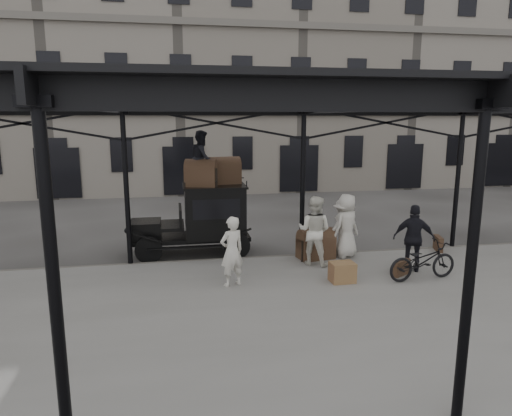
# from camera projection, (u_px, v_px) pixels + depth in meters

# --- Properties ---
(ground) EXTENTS (120.00, 120.00, 0.00)m
(ground) POSITION_uv_depth(u_px,v_px,m) (322.00, 282.00, 11.86)
(ground) COLOR #383533
(ground) RESTS_ON ground
(platform) EXTENTS (28.00, 8.00, 0.15)m
(platform) POSITION_uv_depth(u_px,v_px,m) (351.00, 311.00, 9.91)
(platform) COLOR slate
(platform) RESTS_ON ground
(canopy) EXTENTS (22.50, 9.00, 4.74)m
(canopy) POSITION_uv_depth(u_px,v_px,m) (355.00, 98.00, 9.30)
(canopy) COLOR black
(canopy) RESTS_ON ground
(building_frontage) EXTENTS (64.00, 8.00, 14.00)m
(building_frontage) POSITION_uv_depth(u_px,v_px,m) (233.00, 71.00, 27.88)
(building_frontage) COLOR slate
(building_frontage) RESTS_ON ground
(taxi) EXTENTS (3.65, 1.55, 2.18)m
(taxi) POSITION_uv_depth(u_px,v_px,m) (204.00, 216.00, 14.11)
(taxi) COLOR black
(taxi) RESTS_ON ground
(porter_left) EXTENTS (0.74, 0.63, 1.73)m
(porter_left) POSITION_uv_depth(u_px,v_px,m) (232.00, 251.00, 11.04)
(porter_left) COLOR silver
(porter_left) RESTS_ON platform
(porter_midleft) EXTENTS (1.19, 1.14, 1.94)m
(porter_midleft) POSITION_uv_depth(u_px,v_px,m) (314.00, 231.00, 12.64)
(porter_midleft) COLOR silver
(porter_midleft) RESTS_ON platform
(porter_centre) EXTENTS (1.10, 1.00, 1.88)m
(porter_centre) POSITION_uv_depth(u_px,v_px,m) (346.00, 226.00, 13.32)
(porter_centre) COLOR beige
(porter_centre) RESTS_ON platform
(porter_official) EXTENTS (1.14, 0.88, 1.80)m
(porter_official) POSITION_uv_depth(u_px,v_px,m) (414.00, 238.00, 12.10)
(porter_official) COLOR black
(porter_official) RESTS_ON platform
(porter_right) EXTENTS (1.24, 0.90, 1.72)m
(porter_right) POSITION_uv_depth(u_px,v_px,m) (343.00, 228.00, 13.45)
(porter_right) COLOR #BDB6AC
(porter_right) RESTS_ON platform
(bicycle) EXTENTS (1.95, 0.87, 0.99)m
(bicycle) POSITION_uv_depth(u_px,v_px,m) (423.00, 261.00, 11.51)
(bicycle) COLOR black
(bicycle) RESTS_ON platform
(porter_roof) EXTENTS (0.73, 0.88, 1.65)m
(porter_roof) POSITION_uv_depth(u_px,v_px,m) (202.00, 158.00, 13.66)
(porter_roof) COLOR black
(porter_roof) RESTS_ON taxi
(steamer_trunk_roof_near) EXTENTS (1.04, 0.79, 0.68)m
(steamer_trunk_roof_near) POSITION_uv_depth(u_px,v_px,m) (201.00, 175.00, 13.60)
(steamer_trunk_roof_near) COLOR #432A1F
(steamer_trunk_roof_near) RESTS_ON taxi
(steamer_trunk_roof_far) EXTENTS (1.02, 0.71, 0.69)m
(steamer_trunk_roof_far) POSITION_uv_depth(u_px,v_px,m) (225.00, 172.00, 14.16)
(steamer_trunk_roof_far) COLOR #432A1F
(steamer_trunk_roof_far) RESTS_ON taxi
(steamer_trunk_platform) EXTENTS (1.10, 0.78, 0.74)m
(steamer_trunk_platform) POSITION_uv_depth(u_px,v_px,m) (316.00, 246.00, 13.31)
(steamer_trunk_platform) COLOR #432A1F
(steamer_trunk_platform) RESTS_ON platform
(wicker_hamper) EXTENTS (0.61, 0.47, 0.50)m
(wicker_hamper) POSITION_uv_depth(u_px,v_px,m) (342.00, 272.00, 11.40)
(wicker_hamper) COLOR olive
(wicker_hamper) RESTS_ON platform
(suitcase_upright) EXTENTS (0.31, 0.62, 0.45)m
(suitcase_upright) POSITION_uv_depth(u_px,v_px,m) (438.00, 243.00, 14.10)
(suitcase_upright) COLOR #432A1F
(suitcase_upright) RESTS_ON platform
(suitcase_flat) EXTENTS (0.59, 0.44, 0.40)m
(suitcase_flat) POSITION_uv_depth(u_px,v_px,m) (402.00, 268.00, 11.89)
(suitcase_flat) COLOR #432A1F
(suitcase_flat) RESTS_ON platform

